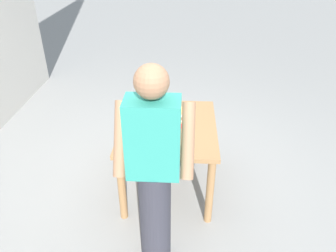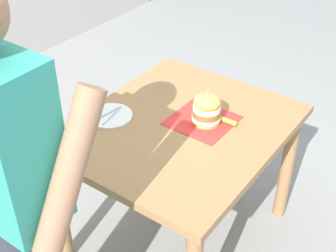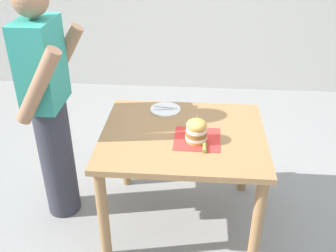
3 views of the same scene
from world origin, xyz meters
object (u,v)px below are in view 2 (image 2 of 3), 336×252
patio_table (180,144)px  diner_across_table (17,210)px  sandwich (207,109)px  pickle_spear (229,121)px  side_plate_with_forks (110,116)px

patio_table → diner_across_table: bearing=86.7°
patio_table → diner_across_table: diner_across_table is taller
sandwich → diner_across_table: diner_across_table is taller
sandwich → pickle_spear: size_ratio=2.12×
sandwich → side_plate_with_forks: (0.41, 0.23, -0.07)m
diner_across_table → side_plate_with_forks: bearing=-70.7°
pickle_spear → side_plate_with_forks: size_ratio=0.40×
patio_table → pickle_spear: 0.27m
patio_table → side_plate_with_forks: size_ratio=4.87×
diner_across_table → patio_table: bearing=-93.3°
pickle_spear → diner_across_table: bearing=77.2°
side_plate_with_forks → diner_across_table: 0.81m
pickle_spear → side_plate_with_forks: 0.57m
sandwich → pickle_spear: bearing=-150.1°
patio_table → side_plate_with_forks: bearing=24.5°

